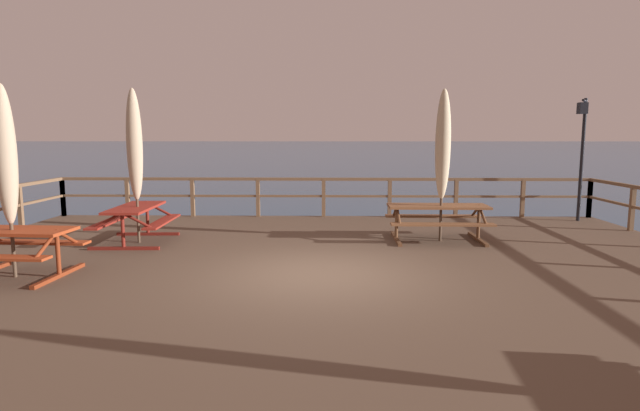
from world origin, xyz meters
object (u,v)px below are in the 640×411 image
at_px(picnic_table_front_right, 136,216).
at_px(patio_umbrella_tall_mid_right, 135,146).
at_px(picnic_table_mid_centre, 438,214).
at_px(lamp_post_hooked, 582,141).
at_px(picnic_table_mid_right, 17,243).
at_px(patio_umbrella_tall_back_left, 6,156).
at_px(patio_umbrella_tall_front, 443,145).

height_order(picnic_table_front_right, patio_umbrella_tall_mid_right, patio_umbrella_tall_mid_right).
distance_m(picnic_table_mid_centre, lamp_post_hooked, 5.11).
distance_m(picnic_table_mid_right, patio_umbrella_tall_back_left, 1.37).
height_order(picnic_table_front_right, picnic_table_mid_right, same).
xyz_separation_m(picnic_table_mid_centre, picnic_table_front_right, (-6.41, -0.33, -0.01)).
height_order(patio_umbrella_tall_front, patio_umbrella_tall_mid_right, patio_umbrella_tall_front).
xyz_separation_m(picnic_table_front_right, patio_umbrella_tall_front, (6.46, 0.25, 1.48)).
distance_m(picnic_table_mid_right, lamp_post_hooked, 12.82).
distance_m(picnic_table_front_right, patio_umbrella_tall_mid_right, 1.48).
relative_size(picnic_table_front_right, lamp_post_hooked, 0.60).
bearing_deg(picnic_table_front_right, lamp_post_hooked, 14.98).
xyz_separation_m(picnic_table_mid_right, patio_umbrella_tall_mid_right, (0.94, 2.67, 1.49)).
height_order(patio_umbrella_tall_mid_right, patio_umbrella_tall_back_left, patio_umbrella_tall_mid_right).
bearing_deg(patio_umbrella_tall_back_left, picnic_table_front_right, 71.55).
distance_m(picnic_table_front_right, picnic_table_mid_right, 2.84).
height_order(patio_umbrella_tall_front, patio_umbrella_tall_back_left, patio_umbrella_tall_front).
xyz_separation_m(picnic_table_mid_centre, patio_umbrella_tall_back_left, (-7.33, -3.08, 1.36)).
bearing_deg(picnic_table_mid_centre, picnic_table_mid_right, -157.41).
distance_m(patio_umbrella_tall_back_left, lamp_post_hooked, 12.78).
bearing_deg(picnic_table_mid_centre, patio_umbrella_tall_front, -58.18).
xyz_separation_m(picnic_table_mid_right, lamp_post_hooked, (11.46, 5.54, 1.56)).
relative_size(picnic_table_mid_centre, patio_umbrella_tall_front, 0.66).
bearing_deg(picnic_table_mid_right, picnic_table_mid_centre, 22.59).
bearing_deg(picnic_table_mid_right, patio_umbrella_tall_mid_right, 70.55).
bearing_deg(patio_umbrella_tall_back_left, picnic_table_mid_right, 48.79).
bearing_deg(patio_umbrella_tall_mid_right, picnic_table_front_right, 148.94).
distance_m(patio_umbrella_tall_front, patio_umbrella_tall_back_left, 7.96).
bearing_deg(picnic_table_mid_centre, lamp_post_hooked, 30.99).
bearing_deg(patio_umbrella_tall_mid_right, lamp_post_hooked, 15.27).
bearing_deg(lamp_post_hooked, picnic_table_front_right, -165.02).
relative_size(picnic_table_mid_centre, patio_umbrella_tall_back_left, 0.70).
bearing_deg(picnic_table_front_right, picnic_table_mid_centre, 2.91).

